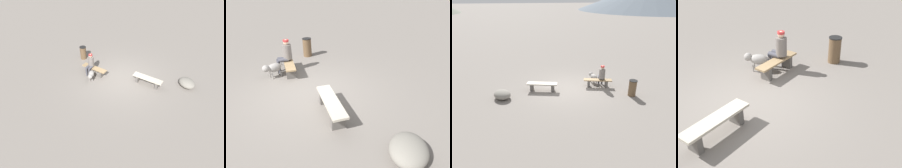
# 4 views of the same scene
# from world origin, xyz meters

# --- Properties ---
(ground) EXTENTS (210.00, 210.00, 0.06)m
(ground) POSITION_xyz_m (0.00, 0.00, -0.03)
(ground) COLOR gray
(bench_left) EXTENTS (1.75, 0.78, 0.47)m
(bench_left) POSITION_xyz_m (-1.49, -0.03, 0.32)
(bench_left) COLOR #605B56
(bench_left) RESTS_ON ground
(bench_right) EXTENTS (1.67, 0.72, 0.45)m
(bench_right) POSITION_xyz_m (1.78, 0.01, 0.30)
(bench_right) COLOR #605B56
(bench_right) RESTS_ON ground
(seated_person) EXTENTS (0.40, 0.64, 1.31)m
(seated_person) POSITION_xyz_m (2.01, 0.04, 0.76)
(seated_person) COLOR slate
(seated_person) RESTS_ON ground
(dog) EXTENTS (0.47, 0.84, 0.58)m
(dog) POSITION_xyz_m (1.70, 0.68, 0.40)
(dog) COLOR gray
(dog) RESTS_ON ground
(trash_bin) EXTENTS (0.43, 0.43, 0.88)m
(trash_bin) POSITION_xyz_m (3.25, -1.42, 0.44)
(trash_bin) COLOR brown
(trash_bin) RESTS_ON ground
(boulder) EXTENTS (1.24, 1.28, 0.45)m
(boulder) POSITION_xyz_m (-3.64, -0.63, 0.23)
(boulder) COLOR gray
(boulder) RESTS_ON ground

